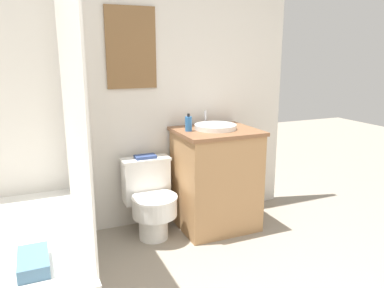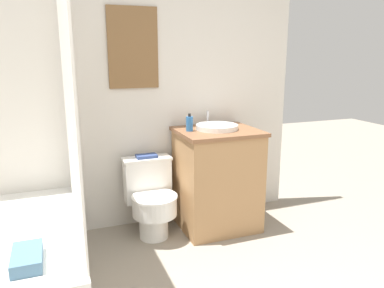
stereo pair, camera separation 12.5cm
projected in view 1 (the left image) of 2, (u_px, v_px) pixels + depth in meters
name	position (u px, v px, depth m)	size (l,w,h in m)	color
wall_back	(122.00, 81.00, 3.03)	(3.08, 0.07, 2.50)	silver
shower_area	(39.00, 252.00, 2.32)	(0.58, 1.43, 1.98)	white
toilet	(151.00, 198.00, 3.05)	(0.40, 0.50, 0.63)	white
vanity	(216.00, 179.00, 3.20)	(0.66, 0.58, 0.86)	#AD7F51
sink	(215.00, 127.00, 3.12)	(0.35, 0.39, 0.13)	white
soap_bottle	(188.00, 124.00, 3.03)	(0.06, 0.06, 0.14)	#2D6BB2
book_on_tank	(145.00, 157.00, 3.09)	(0.17, 0.10, 0.02)	#33477F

